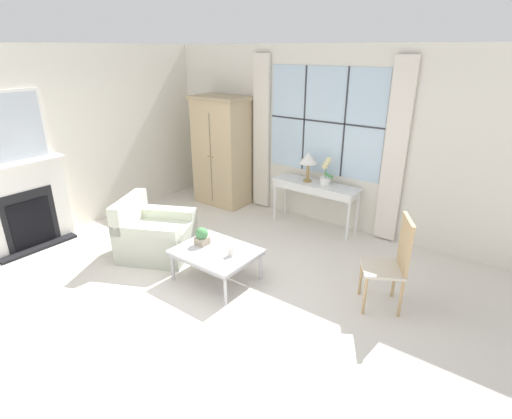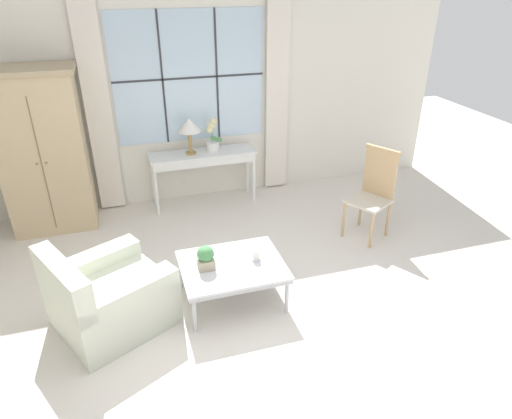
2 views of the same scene
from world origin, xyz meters
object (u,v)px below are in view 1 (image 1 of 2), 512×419
(armchair_upholstered, at_px, (155,236))
(fireplace, at_px, (23,199))
(table_lamp, at_px, (308,159))
(side_chair_wooden, at_px, (394,259))
(coffee_table, at_px, (216,253))
(potted_plant_small, at_px, (202,236))
(armoire, at_px, (222,151))
(pillar_candle, at_px, (231,252))
(potted_orchid, at_px, (326,174))
(console_table, at_px, (315,188))

(armchair_upholstered, bearing_deg, fireplace, -150.61)
(fireplace, height_order, table_lamp, fireplace)
(fireplace, height_order, armchair_upholstered, fireplace)
(fireplace, bearing_deg, side_chair_wooden, 19.81)
(coffee_table, height_order, potted_plant_small, potted_plant_small)
(armoire, height_order, coffee_table, armoire)
(pillar_candle, bearing_deg, potted_orchid, 88.04)
(armchair_upholstered, height_order, potted_plant_small, armchair_upholstered)
(side_chair_wooden, relative_size, potted_plant_small, 4.68)
(potted_orchid, height_order, potted_plant_small, potted_orchid)
(coffee_table, bearing_deg, potted_plant_small, 176.78)
(armchair_upholstered, bearing_deg, side_chair_wooden, 14.08)
(table_lamp, xyz_separation_m, armchair_upholstered, (-1.16, -2.21, -0.83))
(fireplace, xyz_separation_m, potted_plant_small, (2.56, 0.97, -0.21))
(fireplace, distance_m, potted_plant_small, 2.74)
(fireplace, relative_size, pillar_candle, 17.91)
(pillar_candle, bearing_deg, armchair_upholstered, -178.98)
(fireplace, bearing_deg, armoire, 70.97)
(armchair_upholstered, bearing_deg, table_lamp, 62.31)
(console_table, relative_size, armchair_upholstered, 1.18)
(fireplace, xyz_separation_m, pillar_candle, (3.04, 0.96, -0.28))
(console_table, height_order, pillar_candle, console_table)
(potted_plant_small, bearing_deg, potted_orchid, 75.79)
(console_table, height_order, table_lamp, table_lamp)
(console_table, distance_m, side_chair_wooden, 2.28)
(table_lamp, distance_m, potted_orchid, 0.36)
(console_table, distance_m, potted_orchid, 0.31)
(pillar_candle, bearing_deg, console_table, 91.91)
(console_table, height_order, potted_plant_small, console_table)
(potted_orchid, bearing_deg, side_chair_wooden, -42.25)
(armoire, relative_size, console_table, 1.39)
(console_table, xyz_separation_m, armchair_upholstered, (-1.31, -2.21, -0.37))
(armchair_upholstered, relative_size, potted_plant_small, 5.15)
(armoire, xyz_separation_m, pillar_candle, (1.99, -2.10, -0.52))
(armoire, distance_m, potted_plant_small, 2.62)
(table_lamp, xyz_separation_m, potted_plant_small, (-0.26, -2.17, -0.58))
(potted_plant_small, relative_size, pillar_candle, 1.87)
(potted_plant_small, height_order, pillar_candle, potted_plant_small)
(armoire, distance_m, pillar_candle, 2.94)
(console_table, distance_m, coffee_table, 2.21)
(side_chair_wooden, distance_m, coffee_table, 2.09)
(armchair_upholstered, distance_m, pillar_candle, 1.40)
(potted_plant_small, bearing_deg, fireplace, -159.32)
(table_lamp, height_order, potted_plant_small, table_lamp)
(pillar_candle, bearing_deg, armoire, 133.33)
(fireplace, relative_size, console_table, 1.58)
(armoire, xyz_separation_m, coffee_table, (1.75, -2.11, -0.61))
(armoire, xyz_separation_m, potted_plant_small, (1.50, -2.10, -0.45))
(armchair_upholstered, bearing_deg, potted_plant_small, 2.07)
(coffee_table, xyz_separation_m, potted_plant_small, (-0.25, 0.01, 0.16))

